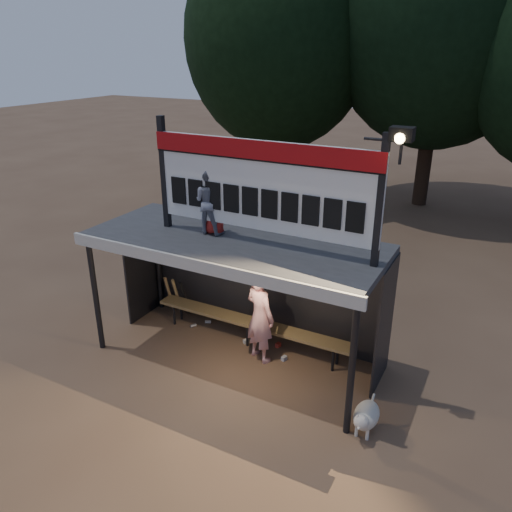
{
  "coord_description": "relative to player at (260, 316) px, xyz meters",
  "views": [
    {
      "loc": [
        3.93,
        -6.64,
        5.25
      ],
      "look_at": [
        0.2,
        0.4,
        1.9
      ],
      "focal_mm": 35.0,
      "sensor_mm": 36.0,
      "label": 1
    }
  ],
  "objects": [
    {
      "name": "tree_left",
      "position": [
        -4.4,
        9.82,
        4.65
      ],
      "size": [
        6.46,
        6.46,
        9.27
      ],
      "color": "#322116",
      "rests_on": "ground"
    },
    {
      "name": "bench",
      "position": [
        -0.4,
        0.37,
        -0.43
      ],
      "size": [
        4.0,
        0.35,
        0.48
      ],
      "color": "olive",
      "rests_on": "ground"
    },
    {
      "name": "dugout_shelter",
      "position": [
        -0.4,
        0.06,
        0.98
      ],
      "size": [
        5.1,
        2.08,
        2.32
      ],
      "color": "#373739",
      "rests_on": "ground"
    },
    {
      "name": "bats",
      "position": [
        -2.3,
        0.64,
        -0.44
      ],
      "size": [
        0.47,
        0.32,
        0.84
      ],
      "color": "olive",
      "rests_on": "ground"
    },
    {
      "name": "child_b",
      "position": [
        -0.82,
        -0.1,
        1.93
      ],
      "size": [
        0.49,
        0.34,
        0.96
      ],
      "primitive_type": "imported",
      "rotation": [
        0.0,
        0.0,
        3.22
      ],
      "color": "maroon",
      "rests_on": "dugout_shelter"
    },
    {
      "name": "litter",
      "position": [
        -0.6,
        0.42,
        -0.83
      ],
      "size": [
        2.22,
        0.7,
        0.08
      ],
      "color": "red",
      "rests_on": "ground"
    },
    {
      "name": "scoreboard_assembly",
      "position": [
        0.16,
        -0.19,
        2.46
      ],
      "size": [
        4.1,
        0.27,
        1.99
      ],
      "color": "black",
      "rests_on": "dugout_shelter"
    },
    {
      "name": "dog",
      "position": [
        2.24,
        -0.96,
        -0.59
      ],
      "size": [
        0.36,
        0.81,
        0.49
      ],
      "color": "beige",
      "rests_on": "ground"
    },
    {
      "name": "child_a",
      "position": [
        -0.91,
        -0.12,
        2.01
      ],
      "size": [
        0.57,
        0.46,
        1.11
      ],
      "primitive_type": "imported",
      "rotation": [
        0.0,
        0.0,
        3.21
      ],
      "color": "gray",
      "rests_on": "dugout_shelter"
    },
    {
      "name": "ground",
      "position": [
        -0.4,
        -0.18,
        -0.87
      ],
      "size": [
        80.0,
        80.0,
        0.0
      ],
      "primitive_type": "plane",
      "color": "brown",
      "rests_on": "ground"
    },
    {
      "name": "player",
      "position": [
        0.0,
        0.0,
        0.0
      ],
      "size": [
        0.74,
        0.61,
        1.73
      ],
      "primitive_type": "imported",
      "rotation": [
        0.0,
        0.0,
        2.77
      ],
      "color": "white",
      "rests_on": "ground"
    },
    {
      "name": "tree_mid",
      "position": [
        0.6,
        11.32,
        5.3
      ],
      "size": [
        7.22,
        7.22,
        10.36
      ],
      "color": "#2F1F15",
      "rests_on": "ground"
    }
  ]
}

